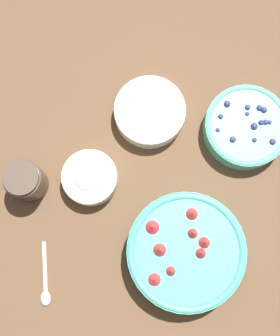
{
  "coord_description": "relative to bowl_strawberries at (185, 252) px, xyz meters",
  "views": [
    {
      "loc": [
        -0.02,
        0.19,
        1.05
      ],
      "look_at": [
        0.02,
        0.0,
        0.04
      ],
      "focal_mm": 50.0,
      "sensor_mm": 36.0,
      "label": 1
    }
  ],
  "objects": [
    {
      "name": "bowl_bananas",
      "position": [
        0.13,
        -0.3,
        -0.01
      ],
      "size": [
        0.16,
        0.16,
        0.05
      ],
      "color": "white",
      "rests_on": "ground_plane"
    },
    {
      "name": "jar_chocolate",
      "position": [
        0.37,
        -0.09,
        0.0
      ],
      "size": [
        0.08,
        0.08,
        0.1
      ],
      "color": "#4C3D33",
      "rests_on": "ground_plane"
    },
    {
      "name": "ground_plane",
      "position": [
        0.11,
        -0.16,
        -0.04
      ],
      "size": [
        4.0,
        4.0,
        0.0
      ],
      "primitive_type": "plane",
      "color": "brown"
    },
    {
      "name": "spoon",
      "position": [
        0.29,
        0.12,
        -0.04
      ],
      "size": [
        0.05,
        0.14,
        0.01
      ],
      "color": "silver",
      "rests_on": "ground_plane"
    },
    {
      "name": "bowl_blueberries",
      "position": [
        -0.09,
        -0.3,
        -0.01
      ],
      "size": [
        0.19,
        0.19,
        0.06
      ],
      "color": "#56B7A8",
      "rests_on": "ground_plane"
    },
    {
      "name": "bowl_cream",
      "position": [
        0.23,
        -0.12,
        -0.01
      ],
      "size": [
        0.12,
        0.12,
        0.06
      ],
      "color": "silver",
      "rests_on": "ground_plane"
    },
    {
      "name": "bowl_strawberries",
      "position": [
        0.0,
        0.0,
        0.0
      ],
      "size": [
        0.25,
        0.25,
        0.09
      ],
      "color": "#47AD9E",
      "rests_on": "ground_plane"
    }
  ]
}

